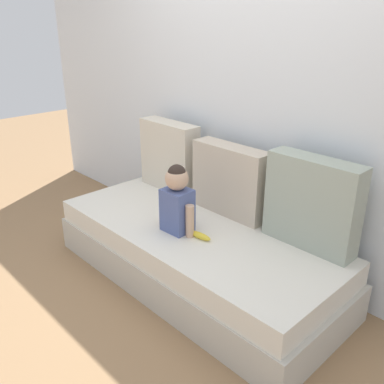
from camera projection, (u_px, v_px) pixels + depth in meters
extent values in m
plane|color=#93704C|center=(195.00, 278.00, 2.98)|extent=(12.00, 12.00, 0.00)
cube|color=silver|center=(254.00, 110.00, 2.91)|extent=(5.29, 0.10, 2.23)
cube|color=beige|center=(195.00, 263.00, 2.93)|extent=(2.09, 0.89, 0.25)
cube|color=silver|center=(195.00, 238.00, 2.85)|extent=(2.03, 0.86, 0.16)
cube|color=beige|center=(169.00, 156.00, 3.36)|extent=(0.54, 0.16, 0.55)
cube|color=#C1B29E|center=(230.00, 180.00, 2.94)|extent=(0.59, 0.16, 0.50)
cube|color=#99A393|center=(312.00, 203.00, 2.50)|extent=(0.58, 0.16, 0.56)
cube|color=#4C5B93|center=(177.00, 210.00, 2.73)|extent=(0.19, 0.16, 0.29)
sphere|color=tan|center=(177.00, 179.00, 2.65)|extent=(0.15, 0.15, 0.15)
sphere|color=#2D231E|center=(177.00, 174.00, 2.63)|extent=(0.12, 0.12, 0.12)
cylinder|color=tan|center=(166.00, 210.00, 2.82)|extent=(0.06, 0.06, 0.22)
cylinder|color=tan|center=(190.00, 221.00, 2.67)|extent=(0.06, 0.06, 0.22)
ellipsoid|color=yellow|center=(200.00, 235.00, 2.67)|extent=(0.17, 0.06, 0.04)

